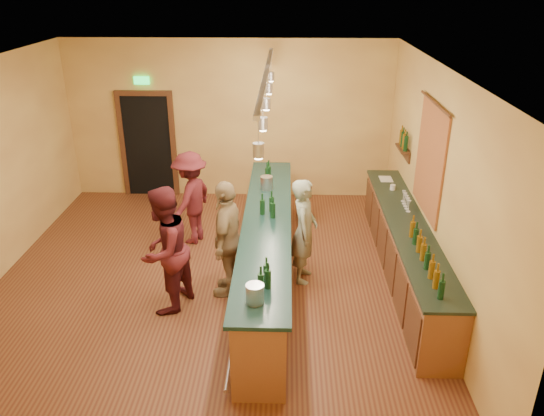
{
  "coord_description": "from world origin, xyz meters",
  "views": [
    {
      "loc": [
        1.16,
        -6.94,
        4.33
      ],
      "look_at": [
        0.95,
        0.2,
        1.15
      ],
      "focal_mm": 35.0,
      "sensor_mm": 36.0,
      "label": 1
    }
  ],
  "objects_px": {
    "customer_c": "(191,198)",
    "customer_a": "(164,251)",
    "back_counter": "(405,250)",
    "customer_b": "(228,239)",
    "bartender": "(304,231)",
    "tasting_bar": "(267,247)",
    "bar_stool": "(303,191)"
  },
  "relations": [
    {
      "from": "customer_c",
      "to": "customer_a",
      "type": "bearing_deg",
      "value": 20.6
    },
    {
      "from": "back_counter",
      "to": "customer_b",
      "type": "height_order",
      "value": "customer_b"
    },
    {
      "from": "customer_a",
      "to": "customer_c",
      "type": "bearing_deg",
      "value": -158.97
    },
    {
      "from": "bartender",
      "to": "customer_a",
      "type": "xyz_separation_m",
      "value": [
        -1.91,
        -0.82,
        0.09
      ]
    },
    {
      "from": "back_counter",
      "to": "customer_c",
      "type": "relative_size",
      "value": 2.8
    },
    {
      "from": "back_counter",
      "to": "customer_c",
      "type": "bearing_deg",
      "value": 161.38
    },
    {
      "from": "tasting_bar",
      "to": "bartender",
      "type": "height_order",
      "value": "bartender"
    },
    {
      "from": "tasting_bar",
      "to": "customer_c",
      "type": "relative_size",
      "value": 3.14
    },
    {
      "from": "customer_b",
      "to": "customer_c",
      "type": "bearing_deg",
      "value": -145.17
    },
    {
      "from": "tasting_bar",
      "to": "customer_c",
      "type": "bearing_deg",
      "value": 135.16
    },
    {
      "from": "customer_a",
      "to": "bar_stool",
      "type": "xyz_separation_m",
      "value": [
        1.94,
        2.89,
        -0.3
      ]
    },
    {
      "from": "customer_a",
      "to": "customer_b",
      "type": "distance_m",
      "value": 0.92
    },
    {
      "from": "customer_a",
      "to": "customer_b",
      "type": "height_order",
      "value": "customer_a"
    },
    {
      "from": "customer_a",
      "to": "tasting_bar",
      "type": "bearing_deg",
      "value": 138.33
    },
    {
      "from": "tasting_bar",
      "to": "customer_a",
      "type": "bearing_deg",
      "value": -153.04
    },
    {
      "from": "customer_c",
      "to": "bar_stool",
      "type": "relative_size",
      "value": 2.17
    },
    {
      "from": "customer_c",
      "to": "bartender",
      "type": "bearing_deg",
      "value": 78.47
    },
    {
      "from": "back_counter",
      "to": "customer_c",
      "type": "distance_m",
      "value": 3.64
    },
    {
      "from": "customer_c",
      "to": "customer_b",
      "type": "bearing_deg",
      "value": 47.45
    },
    {
      "from": "tasting_bar",
      "to": "bar_stool",
      "type": "relative_size",
      "value": 6.81
    },
    {
      "from": "back_counter",
      "to": "bar_stool",
      "type": "bearing_deg",
      "value": 126.77
    },
    {
      "from": "back_counter",
      "to": "tasting_bar",
      "type": "height_order",
      "value": "tasting_bar"
    },
    {
      "from": "bartender",
      "to": "customer_b",
      "type": "relative_size",
      "value": 0.93
    },
    {
      "from": "bartender",
      "to": "customer_c",
      "type": "distance_m",
      "value": 2.25
    },
    {
      "from": "back_counter",
      "to": "bar_stool",
      "type": "distance_m",
      "value": 2.53
    },
    {
      "from": "tasting_bar",
      "to": "customer_b",
      "type": "xyz_separation_m",
      "value": [
        -0.55,
        -0.26,
        0.27
      ]
    },
    {
      "from": "tasting_bar",
      "to": "bar_stool",
      "type": "bearing_deg",
      "value": 75.22
    },
    {
      "from": "bartender",
      "to": "customer_c",
      "type": "height_order",
      "value": "bartender"
    },
    {
      "from": "back_counter",
      "to": "customer_a",
      "type": "bearing_deg",
      "value": -165.81
    },
    {
      "from": "back_counter",
      "to": "customer_a",
      "type": "relative_size",
      "value": 2.52
    },
    {
      "from": "bartender",
      "to": "bar_stool",
      "type": "xyz_separation_m",
      "value": [
        0.03,
        2.07,
        -0.21
      ]
    },
    {
      "from": "back_counter",
      "to": "customer_b",
      "type": "distance_m",
      "value": 2.7
    }
  ]
}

